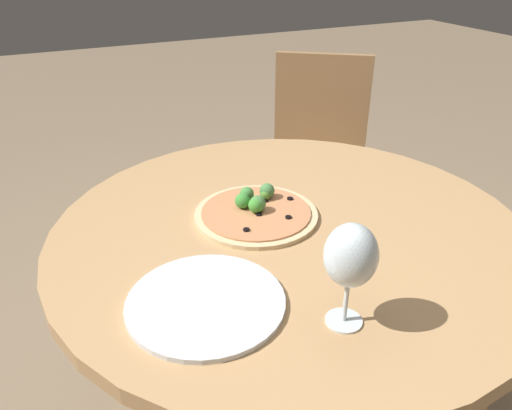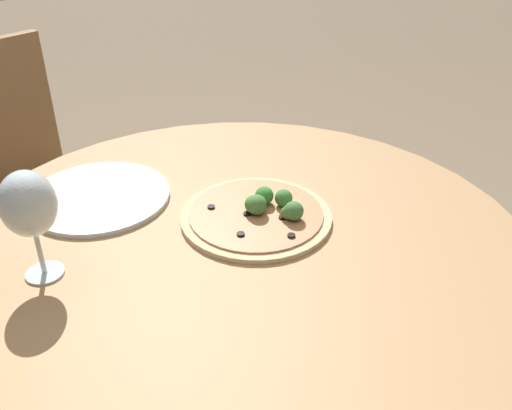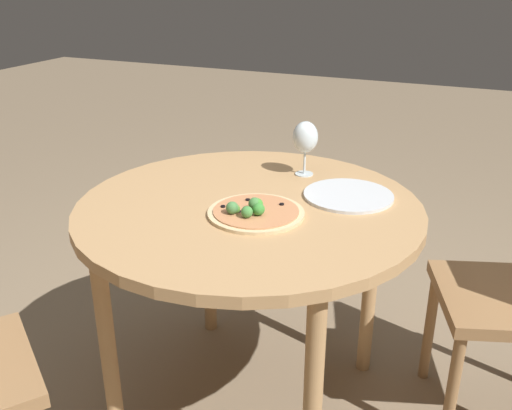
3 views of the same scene
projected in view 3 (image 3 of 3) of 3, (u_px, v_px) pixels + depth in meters
ground_plane at (250, 398)px, 2.00m from camera, size 12.00×12.00×0.00m
dining_table at (249, 227)px, 1.74m from camera, size 1.04×1.04×0.74m
pizza at (255, 211)px, 1.63m from camera, size 0.28×0.28×0.05m
wine_glass at (305, 138)px, 1.90m from camera, size 0.09×0.09×0.19m
plate_near at (348, 195)px, 1.76m from camera, size 0.28×0.28×0.01m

